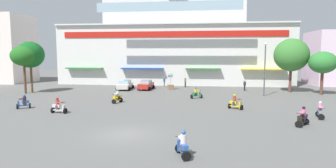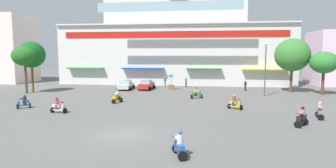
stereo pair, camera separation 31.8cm
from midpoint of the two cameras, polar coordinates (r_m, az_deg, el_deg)
name	(u,v)px [view 1 (the left image)]	position (r m, az deg, el deg)	size (l,w,h in m)	color
ground_plane	(156,102)	(32.36, -2.78, -3.77)	(128.00, 128.00, 0.00)	#5D5D5B
colonial_building	(175,38)	(55.61, 1.32, 9.36)	(42.20, 18.81, 20.21)	silver
flank_building_left	(3,49)	(64.09, -30.86, 6.15)	(9.92, 8.24, 13.06)	silver
plaza_tree_0	(24,56)	(44.13, -27.59, 5.09)	(3.60, 3.24, 6.74)	brown
plaza_tree_1	(291,55)	(44.15, 23.71, 5.44)	(4.88, 4.83, 7.79)	brown
plaza_tree_2	(30,55)	(44.89, -26.51, 5.37)	(3.78, 4.10, 7.36)	brown
plaza_tree_3	(323,63)	(43.33, 28.91, 3.84)	(3.68, 3.38, 5.92)	brown
parked_car_0	(125,85)	(44.36, -8.97, -0.17)	(2.54, 4.52, 1.47)	beige
parked_car_1	(146,85)	(43.92, -4.70, -0.17)	(2.41, 4.15, 1.47)	#AF2820
scooter_rider_0	(320,112)	(27.61, 28.35, -4.97)	(0.82, 1.53, 1.49)	black
scooter_rider_1	(117,97)	(32.45, -10.58, -2.70)	(0.97, 1.55, 1.57)	black
scooter_rider_2	(183,146)	(15.49, 2.46, -12.54)	(0.99, 1.52, 1.52)	black
scooter_rider_4	(235,103)	(29.06, 13.28, -3.82)	(1.50, 1.20, 1.54)	black
scooter_rider_5	(303,118)	(24.07, 25.48, -6.27)	(1.36, 1.46, 1.55)	black
scooter_rider_6	(196,94)	(35.25, 5.53, -1.99)	(1.54, 1.08, 1.46)	black
scooter_rider_7	(59,107)	(28.38, -21.77, -4.32)	(1.51, 0.67, 1.52)	black
scooter_rider_8	(24,103)	(32.31, -27.65, -3.40)	(1.38, 1.09, 1.46)	black
pedestrian_0	(185,82)	(46.86, 3.36, 0.50)	(0.50, 0.50, 1.69)	black
pedestrian_1	(164,81)	(48.00, -0.95, 0.62)	(0.53, 0.53, 1.67)	#717758
pedestrian_2	(245,85)	(43.99, 15.20, -0.16)	(0.50, 0.50, 1.60)	black
streetlamp_near	(265,65)	(38.79, 18.97, 3.62)	(0.40, 0.40, 7.02)	#474C51
balloon_vendor_cart	(171,82)	(43.75, 0.34, 0.45)	(1.06, 0.90, 2.56)	#8D6A4E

